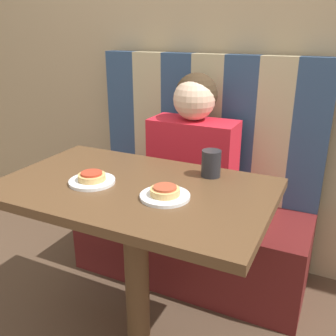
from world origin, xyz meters
name	(u,v)px	position (x,y,z in m)	size (l,w,h in m)	color
wall_back	(218,32)	(0.00, 0.90, 1.30)	(7.00, 0.05, 2.60)	tan
booth_seat	(191,239)	(0.00, 0.59, 0.21)	(1.24, 0.50, 0.43)	#5B1919
booth_backrest	(208,126)	(0.00, 0.80, 0.81)	(1.24, 0.08, 0.77)	navy
dining_table	(135,212)	(0.00, 0.00, 0.66)	(1.02, 0.63, 0.77)	brown
person	(194,144)	(0.00, 0.59, 0.77)	(0.44, 0.23, 0.69)	red
plate_left	(92,181)	(-0.15, -0.05, 0.78)	(0.17, 0.17, 0.01)	white
plate_right	(165,196)	(0.15, -0.05, 0.78)	(0.17, 0.17, 0.01)	white
pizza_left	(92,176)	(-0.15, -0.05, 0.80)	(0.10, 0.10, 0.03)	tan
pizza_right	(165,191)	(0.15, -0.05, 0.80)	(0.10, 0.10, 0.03)	tan
drinking_cup	(211,163)	(0.23, 0.21, 0.82)	(0.08, 0.08, 0.11)	#232328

